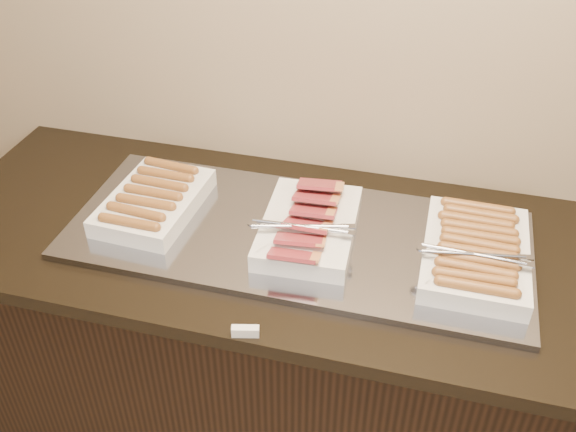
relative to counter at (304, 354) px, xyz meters
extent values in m
cube|color=#9E896B|center=(0.00, 0.37, 0.95)|extent=(6.00, 0.05, 2.80)
cube|color=black|center=(0.00, 0.00, -0.02)|extent=(2.00, 0.70, 0.86)
cube|color=black|center=(0.00, 0.00, 0.43)|extent=(2.06, 0.76, 0.04)
cube|color=gray|center=(-0.03, 0.00, 0.46)|extent=(1.20, 0.50, 0.02)
cube|color=silver|center=(-0.43, 0.00, 0.49)|extent=(0.24, 0.35, 0.05)
cylinder|color=brown|center=(-0.43, -0.14, 0.52)|extent=(0.15, 0.03, 0.03)
cylinder|color=brown|center=(-0.44, -0.09, 0.52)|extent=(0.15, 0.04, 0.03)
cylinder|color=brown|center=(-0.43, -0.05, 0.52)|extent=(0.15, 0.03, 0.03)
cylinder|color=brown|center=(-0.43, 0.00, 0.52)|extent=(0.15, 0.03, 0.03)
cylinder|color=brown|center=(-0.43, 0.05, 0.52)|extent=(0.15, 0.03, 0.03)
cylinder|color=brown|center=(-0.43, 0.09, 0.52)|extent=(0.15, 0.03, 0.03)
cylinder|color=brown|center=(-0.44, 0.14, 0.52)|extent=(0.15, 0.04, 0.03)
cube|color=silver|center=(0.00, 0.00, 0.49)|extent=(0.25, 0.36, 0.05)
cube|color=#A93644|center=(0.00, -0.14, 0.52)|extent=(0.12, 0.10, 0.04)
cube|color=#A93644|center=(0.00, -0.08, 0.52)|extent=(0.13, 0.10, 0.04)
cube|color=#A93644|center=(0.01, -0.03, 0.52)|extent=(0.12, 0.09, 0.04)
cube|color=#A93644|center=(0.01, 0.03, 0.53)|extent=(0.12, 0.10, 0.04)
cube|color=#A93644|center=(0.00, 0.08, 0.53)|extent=(0.12, 0.09, 0.04)
cube|color=#A93644|center=(0.00, 0.14, 0.53)|extent=(0.13, 0.10, 0.04)
cube|color=silver|center=(0.42, 0.00, 0.49)|extent=(0.25, 0.38, 0.05)
cylinder|color=brown|center=(0.43, -0.16, 0.52)|extent=(0.17, 0.03, 0.03)
cylinder|color=brown|center=(0.42, -0.13, 0.52)|extent=(0.17, 0.03, 0.03)
cylinder|color=brown|center=(0.42, -0.09, 0.52)|extent=(0.17, 0.03, 0.03)
cylinder|color=brown|center=(0.43, -0.06, 0.52)|extent=(0.17, 0.03, 0.03)
cylinder|color=brown|center=(0.43, -0.03, 0.52)|extent=(0.17, 0.03, 0.03)
cylinder|color=brown|center=(0.43, 0.00, 0.52)|extent=(0.17, 0.03, 0.03)
cylinder|color=brown|center=(0.43, 0.03, 0.52)|extent=(0.17, 0.03, 0.03)
cylinder|color=brown|center=(0.43, 0.06, 0.52)|extent=(0.17, 0.03, 0.03)
cylinder|color=brown|center=(0.42, 0.09, 0.52)|extent=(0.17, 0.03, 0.03)
cylinder|color=brown|center=(0.43, 0.13, 0.52)|extent=(0.17, 0.03, 0.03)
cylinder|color=brown|center=(0.42, 0.16, 0.52)|extent=(0.17, 0.03, 0.03)
cube|color=silver|center=(-0.05, -0.36, 0.46)|extent=(0.06, 0.03, 0.02)
camera|label=1|loc=(0.29, -1.28, 1.51)|focal=40.00mm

